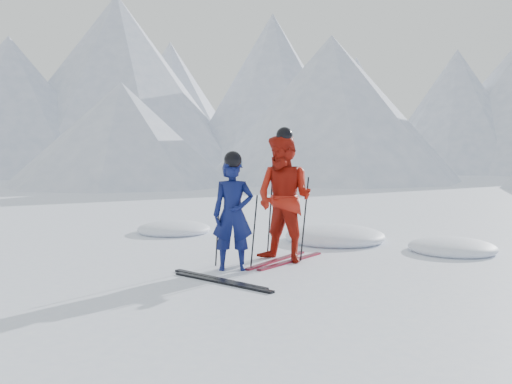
# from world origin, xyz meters

# --- Properties ---
(ground) EXTENTS (160.00, 160.00, 0.00)m
(ground) POSITION_xyz_m (0.00, 0.00, 0.00)
(ground) COLOR white
(ground) RESTS_ON ground
(mountain_range) EXTENTS (106.15, 62.94, 15.53)m
(mountain_range) POSITION_xyz_m (5.71, 35.31, 6.72)
(mountain_range) COLOR #B2BCD1
(mountain_range) RESTS_ON ground
(skier_blue) EXTENTS (0.70, 0.58, 1.65)m
(skier_blue) POSITION_xyz_m (-1.53, -0.35, 0.82)
(skier_blue) COLOR #0C144A
(skier_blue) RESTS_ON ground
(skier_red) EXTENTS (1.18, 1.05, 2.03)m
(skier_red) POSITION_xyz_m (-0.94, 0.45, 1.01)
(skier_red) COLOR #AA1B0D
(skier_red) RESTS_ON ground
(pole_blue_left) EXTENTS (0.11, 0.08, 1.10)m
(pole_blue_left) POSITION_xyz_m (-1.83, -0.20, 0.55)
(pole_blue_left) COLOR black
(pole_blue_left) RESTS_ON ground
(pole_blue_right) EXTENTS (0.11, 0.07, 1.10)m
(pole_blue_right) POSITION_xyz_m (-1.28, -0.10, 0.55)
(pole_blue_right) COLOR black
(pole_blue_right) RESTS_ON ground
(pole_red_left) EXTENTS (0.13, 0.10, 1.35)m
(pole_red_left) POSITION_xyz_m (-1.24, 0.70, 0.68)
(pole_red_left) COLOR black
(pole_red_left) RESTS_ON ground
(pole_red_right) EXTENTS (0.13, 0.09, 1.35)m
(pole_red_right) POSITION_xyz_m (-0.64, 0.60, 0.68)
(pole_red_right) COLOR black
(pole_red_right) RESTS_ON ground
(ski_worn_left) EXTENTS (0.59, 1.65, 0.03)m
(ski_worn_left) POSITION_xyz_m (-1.06, 0.45, 0.01)
(ski_worn_left) COLOR black
(ski_worn_left) RESTS_ON ground
(ski_worn_right) EXTENTS (0.70, 1.62, 0.03)m
(ski_worn_right) POSITION_xyz_m (-0.82, 0.45, 0.01)
(ski_worn_right) COLOR black
(ski_worn_right) RESTS_ON ground
(ski_loose_a) EXTENTS (1.58, 0.79, 0.03)m
(ski_loose_a) POSITION_xyz_m (-1.50, -1.05, 0.01)
(ski_loose_a) COLOR black
(ski_loose_a) RESTS_ON ground
(ski_loose_b) EXTENTS (1.60, 0.74, 0.03)m
(ski_loose_b) POSITION_xyz_m (-1.40, -1.20, 0.01)
(ski_loose_b) COLOR black
(ski_loose_b) RESTS_ON ground
(snow_lumps) EXTENTS (8.97, 4.48, 0.43)m
(snow_lumps) POSITION_xyz_m (-0.44, 2.31, 0.00)
(snow_lumps) COLOR white
(snow_lumps) RESTS_ON ground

